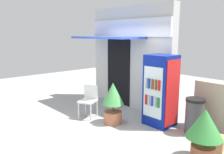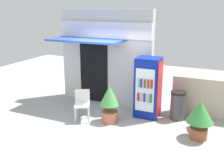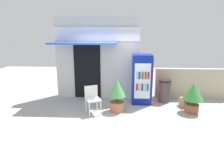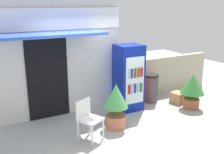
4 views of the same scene
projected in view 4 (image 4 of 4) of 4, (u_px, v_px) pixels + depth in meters
name	position (u px, v px, depth m)	size (l,w,h in m)	color
ground	(114.00, 134.00, 5.77)	(16.00, 16.00, 0.00)	#A3A39E
storefront_building	(59.00, 53.00, 6.46)	(3.16, 1.31, 3.07)	silver
drink_cooler	(129.00, 78.00, 6.92)	(0.70, 0.66, 1.76)	navy
plastic_chair	(88.00, 116.00, 5.44)	(0.57, 0.57, 0.87)	silver
potted_plant_near_shop	(116.00, 103.00, 5.92)	(0.55, 0.55, 1.06)	#BC6B4C
potted_plant_curbside	(193.00, 87.00, 7.04)	(0.65, 0.65, 0.97)	#995138
trash_bin	(151.00, 88.00, 7.57)	(0.43, 0.43, 0.83)	#47474C
stone_boundary_wall	(170.00, 74.00, 8.48)	(2.81, 0.20, 1.16)	#B7AD93
cardboard_box	(178.00, 97.00, 7.58)	(0.36, 0.34, 0.30)	tan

